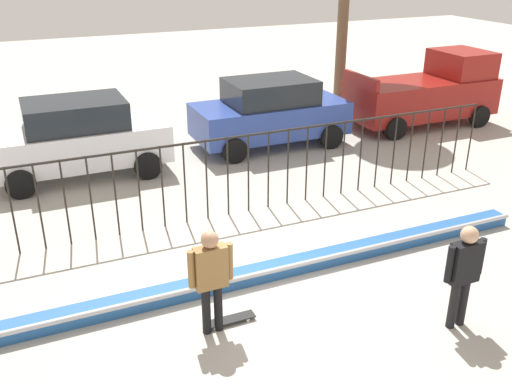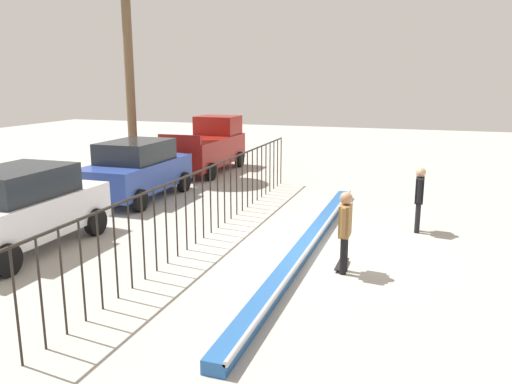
# 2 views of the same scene
# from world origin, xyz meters

# --- Properties ---
(ground_plane) EXTENTS (60.00, 60.00, 0.00)m
(ground_plane) POSITION_xyz_m (0.00, 0.00, 0.00)
(ground_plane) COLOR #ADA89E
(bowl_coping_ledge) EXTENTS (11.00, 0.40, 0.27)m
(bowl_coping_ledge) POSITION_xyz_m (0.00, 0.39, 0.12)
(bowl_coping_ledge) COLOR #235699
(bowl_coping_ledge) RESTS_ON ground
(perimeter_fence) EXTENTS (14.04, 0.04, 1.73)m
(perimeter_fence) POSITION_xyz_m (0.00, 3.02, 1.07)
(perimeter_fence) COLOR black
(perimeter_fence) RESTS_ON ground
(skateboarder) EXTENTS (0.68, 0.26, 1.68)m
(skateboarder) POSITION_xyz_m (-1.19, -0.63, 1.01)
(skateboarder) COLOR black
(skateboarder) RESTS_ON ground
(skateboard) EXTENTS (0.80, 0.20, 0.07)m
(skateboard) POSITION_xyz_m (-0.89, -0.55, 0.06)
(skateboard) COLOR black
(skateboard) RESTS_ON ground
(camera_operator) EXTENTS (0.68, 0.25, 1.68)m
(camera_operator) POSITION_xyz_m (2.23, -1.98, 1.01)
(camera_operator) COLOR black
(camera_operator) RESTS_ON ground
(parked_car_white) EXTENTS (4.30, 2.12, 1.90)m
(parked_car_white) POSITION_xyz_m (-2.08, 6.66, 0.97)
(parked_car_white) COLOR silver
(parked_car_white) RESTS_ON ground
(parked_car_blue) EXTENTS (4.30, 2.12, 1.90)m
(parked_car_blue) POSITION_xyz_m (3.20, 6.82, 0.97)
(parked_car_blue) COLOR #2D479E
(parked_car_blue) RESTS_ON ground
(pickup_truck) EXTENTS (4.70, 2.12, 2.24)m
(pickup_truck) POSITION_xyz_m (8.63, 6.73, 1.04)
(pickup_truck) COLOR maroon
(pickup_truck) RESTS_ON ground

